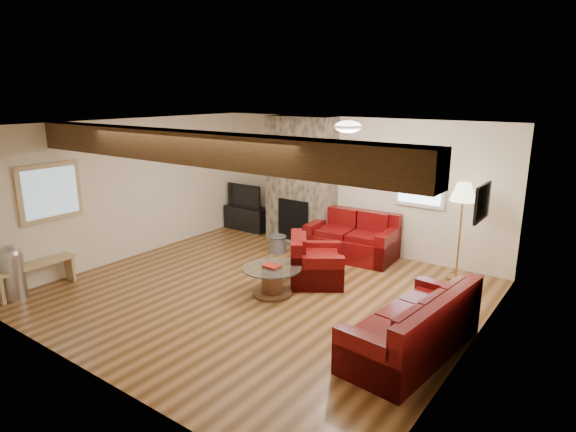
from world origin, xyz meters
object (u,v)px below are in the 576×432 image
object	(u,v)px
sofa_three	(412,322)
tv_cabinet	(247,218)
coffee_table	(272,281)
television	(247,195)
loveseat	(352,236)
armchair_red	(316,259)
floor_lamp	(463,197)

from	to	relation	value
sofa_three	tv_cabinet	size ratio (longest dim) A/B	1.94
tv_cabinet	coffee_table	bearing A→B (deg)	-43.52
coffee_table	tv_cabinet	size ratio (longest dim) A/B	0.87
television	loveseat	bearing A→B (deg)	-6.19
armchair_red	television	size ratio (longest dim) A/B	1.04
armchair_red	floor_lamp	size ratio (longest dim) A/B	0.58
sofa_three	coffee_table	distance (m)	2.35
armchair_red	tv_cabinet	bearing A→B (deg)	25.17
sofa_three	floor_lamp	world-z (taller)	floor_lamp
tv_cabinet	armchair_red	bearing A→B (deg)	-29.98
armchair_red	coffee_table	size ratio (longest dim) A/B	1.04
coffee_table	tv_cabinet	bearing A→B (deg)	136.48
tv_cabinet	television	size ratio (longest dim) A/B	1.15
armchair_red	television	xyz separation A→B (m)	(-2.87, 1.65, 0.39)
coffee_table	floor_lamp	distance (m)	3.24
sofa_three	loveseat	world-z (taller)	loveseat
sofa_three	coffee_table	world-z (taller)	sofa_three
loveseat	tv_cabinet	world-z (taller)	loveseat
armchair_red	coffee_table	xyz separation A→B (m)	(-0.25, -0.83, -0.16)
armchair_red	loveseat	bearing A→B (deg)	-30.56
armchair_red	tv_cabinet	distance (m)	3.31
armchair_red	floor_lamp	bearing A→B (deg)	-86.36
sofa_three	tv_cabinet	bearing A→B (deg)	-113.72
armchair_red	television	distance (m)	3.33
armchair_red	floor_lamp	distance (m)	2.49
sofa_three	armchair_red	size ratio (longest dim) A/B	2.14
sofa_three	loveseat	bearing A→B (deg)	-133.30
armchair_red	sofa_three	bearing A→B (deg)	-154.58
loveseat	tv_cabinet	bearing A→B (deg)	168.99
coffee_table	television	bearing A→B (deg)	136.48
coffee_table	tv_cabinet	world-z (taller)	tv_cabinet
sofa_three	television	world-z (taller)	television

